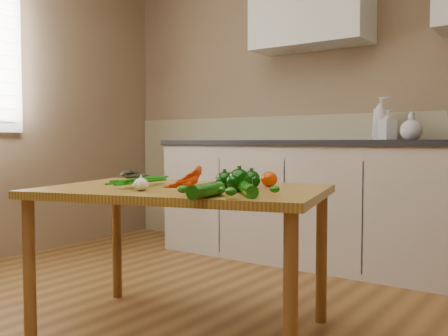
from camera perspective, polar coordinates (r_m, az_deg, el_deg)
The scene contains 17 objects.
room at distance 2.10m, azimuth -14.47°, elevation 12.78°, with size 4.04×5.04×2.64m.
counter_run at distance 3.65m, azimuth 13.20°, elevation -3.84°, with size 2.84×0.64×1.14m.
table at distance 2.31m, azimuth -4.64°, elevation -4.08°, with size 1.44×1.12×0.68m.
soap_bottle_a at distance 3.70m, azimuth 17.48°, elevation 5.43°, with size 0.12×0.12×0.30m, color silver.
soap_bottle_b at distance 3.64m, azimuth 18.17°, elevation 4.72°, with size 0.09×0.10×0.21m, color silver.
soap_bottle_c at distance 3.57m, azimuth 20.63°, elevation 4.52°, with size 0.15×0.15×0.19m, color silver.
carrot_bunch at distance 2.30m, azimuth -5.78°, elevation -1.44°, with size 0.24×0.18×0.06m, color red, non-canonical shape.
leafy_greens at distance 2.71m, azimuth -10.16°, elevation -0.51°, with size 0.18×0.16×0.09m, color black, non-canonical shape.
garlic_bulb at distance 2.16m, azimuth -9.47°, elevation -1.87°, with size 0.06×0.06×0.05m, color white.
pepper_a at distance 2.16m, azimuth 0.08°, elevation -1.50°, with size 0.08×0.08×0.08m, color #032F02.
pepper_b at distance 2.24m, azimuth 3.17°, elevation -1.34°, with size 0.08×0.08×0.08m, color #032F02.
pepper_c at distance 2.08m, azimuth 1.75°, elevation -1.44°, with size 0.10×0.10×0.10m, color #032F02.
tomato_a at distance 2.36m, azimuth 0.28°, elevation -1.24°, with size 0.07×0.07×0.07m, color #8F0902.
tomato_b at distance 2.36m, azimuth 2.99°, elevation -1.32°, with size 0.07×0.07×0.06m, color #C13804.
tomato_c at distance 2.33m, azimuth 5.19°, elevation -1.28°, with size 0.08×0.08×0.07m, color #C13804.
zucchini_a at distance 1.93m, azimuth 2.77°, elevation -2.47°, with size 0.05×0.05×0.21m, color #0D4B08.
zucchini_b at distance 1.87m, azimuth -2.04°, elevation -2.56°, with size 0.06×0.06×0.21m, color #0D4B08.
Camera 1 is at (1.58, -1.16, 0.89)m, focal length 40.00 mm.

